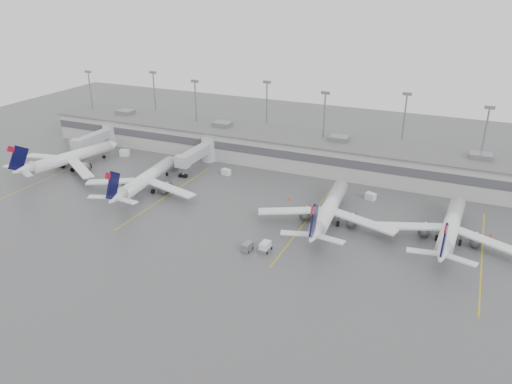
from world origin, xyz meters
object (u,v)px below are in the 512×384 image
at_px(jet_mid_left, 145,179).
at_px(jet_mid_right, 329,209).
at_px(jet_far_right, 451,227).
at_px(jet_far_left, 68,158).
at_px(baggage_tug, 265,248).

relative_size(jet_mid_left, jet_mid_right, 0.98).
bearing_deg(jet_far_right, jet_mid_right, -172.46).
relative_size(jet_far_left, jet_mid_left, 1.00).
bearing_deg(jet_far_right, jet_mid_left, -174.56).
bearing_deg(jet_far_right, baggage_tug, -147.50).
distance_m(jet_far_right, baggage_tug, 36.79).
distance_m(jet_mid_left, jet_mid_right, 45.69).
distance_m(jet_far_left, baggage_tug, 69.06).
height_order(jet_far_left, jet_mid_left, jet_far_left).
bearing_deg(jet_mid_left, jet_far_left, 165.04).
bearing_deg(jet_mid_left, jet_mid_right, -4.39).
bearing_deg(jet_far_right, jet_far_left, -177.94).
bearing_deg(jet_mid_right, baggage_tug, -119.17).
bearing_deg(jet_far_left, jet_mid_left, 4.98).
relative_size(jet_mid_left, jet_far_right, 1.01).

